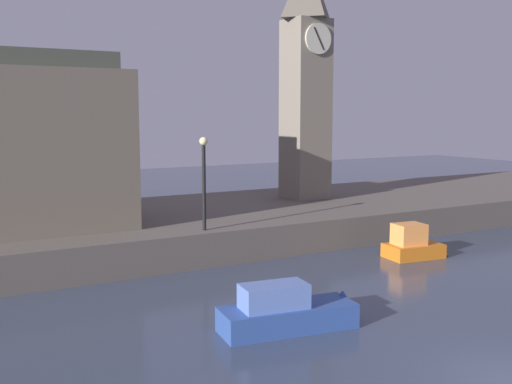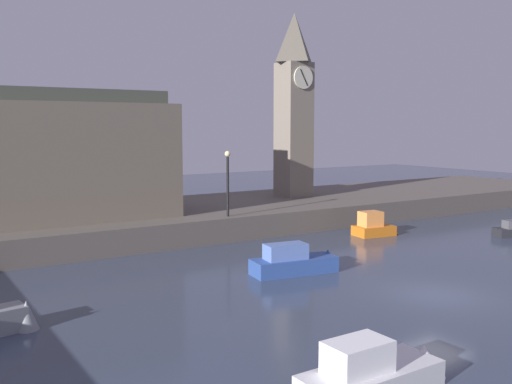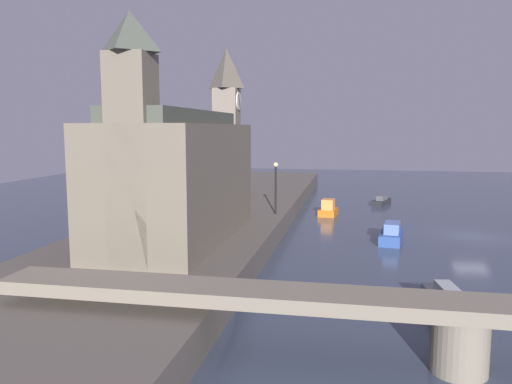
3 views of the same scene
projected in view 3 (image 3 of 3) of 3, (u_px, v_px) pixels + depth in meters
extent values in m
plane|color=#384256|center=(472.00, 237.00, 37.67)|extent=(120.00, 120.00, 0.00)
cube|color=#5B544C|center=(216.00, 218.00, 41.32)|extent=(70.00, 12.00, 1.50)
cube|color=slate|center=(227.00, 143.00, 48.60)|extent=(2.27, 2.27, 10.39)
cylinder|color=beige|center=(239.00, 101.00, 47.87)|extent=(1.73, 0.12, 1.73)
cube|color=black|center=(239.00, 101.00, 47.86)|extent=(0.73, 0.04, 1.23)
pyramid|color=#554E43|center=(226.00, 68.00, 47.70)|extent=(2.50, 2.50, 3.79)
cube|color=#6B6051|center=(179.00, 182.00, 29.89)|extent=(14.42, 5.87, 6.85)
cube|color=#6B6051|center=(134.00, 162.00, 23.62)|extent=(1.98, 1.98, 10.06)
pyramid|color=#474C42|center=(129.00, 32.00, 22.86)|extent=(2.17, 2.17, 1.89)
cube|color=#42473D|center=(178.00, 117.00, 29.40)|extent=(13.70, 3.52, 0.80)
cube|color=slate|center=(399.00, 304.00, 16.91)|extent=(2.11, 29.27, 0.50)
cylinder|color=slate|center=(459.00, 344.00, 16.69)|extent=(1.90, 1.90, 1.97)
cylinder|color=black|center=(276.00, 191.00, 38.53)|extent=(0.16, 0.16, 3.66)
sphere|color=#F2E099|center=(276.00, 165.00, 38.27)|extent=(0.36, 0.36, 0.36)
cube|color=gray|center=(447.00, 309.00, 21.46)|extent=(4.66, 1.62, 0.86)
cube|color=#A8ADB2|center=(450.00, 296.00, 20.83)|extent=(2.42, 1.02, 0.66)
cone|color=gray|center=(438.00, 291.00, 23.68)|extent=(1.01, 1.01, 1.14)
cube|color=orange|center=(328.00, 212.00, 46.73)|extent=(2.69, 1.83, 0.63)
cube|color=#FF9947|center=(328.00, 204.00, 46.34)|extent=(1.46, 1.23, 0.95)
cone|color=orange|center=(329.00, 210.00, 47.95)|extent=(1.53, 1.53, 0.63)
cube|color=#2D4C93|center=(391.00, 236.00, 36.01)|extent=(4.33, 2.02, 0.75)
cube|color=#5B7AC1|center=(392.00, 228.00, 35.42)|extent=(2.11, 1.28, 0.74)
cone|color=#2D4C93|center=(389.00, 230.00, 38.03)|extent=(1.47, 1.47, 1.04)
cube|color=#232328|center=(382.00, 202.00, 53.39)|extent=(3.81, 2.22, 0.56)
cube|color=#515156|center=(382.00, 198.00, 52.89)|extent=(2.00, 1.31, 0.52)
cone|color=#232328|center=(381.00, 199.00, 55.18)|extent=(1.20, 1.20, 0.92)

